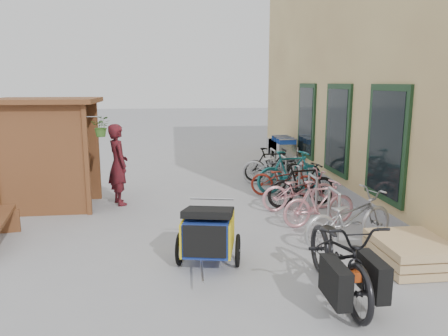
{
  "coord_description": "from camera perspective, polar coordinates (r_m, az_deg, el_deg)",
  "views": [
    {
      "loc": [
        -0.54,
        -7.24,
        2.73
      ],
      "look_at": [
        0.5,
        1.5,
        1.0
      ],
      "focal_mm": 35.0,
      "sensor_mm": 36.0,
      "label": 1
    }
  ],
  "objects": [
    {
      "name": "pallet_stack",
      "position": [
        7.27,
        23.23,
        -10.08
      ],
      "size": [
        1.0,
        1.2,
        0.4
      ],
      "color": "tan",
      "rests_on": "ground"
    },
    {
      "name": "bike_5",
      "position": [
        11.03,
        8.62,
        -0.48
      ],
      "size": [
        1.85,
        0.87,
        1.07
      ],
      "primitive_type": "imported",
      "rotation": [
        0.0,
        0.0,
        1.78
      ],
      "color": "#1D6F75",
      "rests_on": "ground"
    },
    {
      "name": "kiosk",
      "position": [
        10.15,
        -22.42,
        3.62
      ],
      "size": [
        2.49,
        1.65,
        2.4
      ],
      "color": "brown",
      "rests_on": "ground"
    },
    {
      "name": "building",
      "position": [
        13.7,
        24.82,
        13.32
      ],
      "size": [
        6.07,
        13.0,
        7.0
      ],
      "color": "#D4BC7A",
      "rests_on": "ground"
    },
    {
      "name": "ground",
      "position": [
        7.75,
        -2.4,
        -9.5
      ],
      "size": [
        80.0,
        80.0,
        0.0
      ],
      "primitive_type": "plane",
      "color": "gray"
    },
    {
      "name": "bike_7",
      "position": [
        12.23,
        6.28,
        0.46
      ],
      "size": [
        1.6,
        0.46,
        0.96
      ],
      "primitive_type": "imported",
      "rotation": [
        0.0,
        0.0,
        1.58
      ],
      "color": "black",
      "rests_on": "ground"
    },
    {
      "name": "child_trailer",
      "position": [
        6.64,
        -2.05,
        -8.25
      ],
      "size": [
        1.03,
        1.65,
        0.95
      ],
      "rotation": [
        0.0,
        0.0,
        -0.2
      ],
      "color": "#1B3A98",
      "rests_on": "ground"
    },
    {
      "name": "shopping_carts",
      "position": [
        14.57,
        7.36,
        2.6
      ],
      "size": [
        0.57,
        1.91,
        1.02
      ],
      "color": "silver",
      "rests_on": "ground"
    },
    {
      "name": "bike_0",
      "position": [
        7.74,
        16.01,
        -6.24
      ],
      "size": [
        1.92,
        1.17,
        0.95
      ],
      "primitive_type": "imported",
      "rotation": [
        0.0,
        0.0,
        1.89
      ],
      "color": "#A3A3A8",
      "rests_on": "ground"
    },
    {
      "name": "bike_1",
      "position": [
        8.59,
        12.35,
        -4.5
      ],
      "size": [
        1.57,
        0.7,
        0.91
      ],
      "primitive_type": "imported",
      "rotation": [
        0.0,
        0.0,
        1.76
      ],
      "color": "pink",
      "rests_on": "ground"
    },
    {
      "name": "person_kiosk",
      "position": [
        10.09,
        -13.65,
        0.44
      ],
      "size": [
        0.67,
        0.79,
        1.83
      ],
      "primitive_type": "imported",
      "rotation": [
        0.0,
        0.0,
        1.98
      ],
      "color": "maroon",
      "rests_on": "ground"
    },
    {
      "name": "bike_2",
      "position": [
        9.58,
        9.8,
        -2.86
      ],
      "size": [
        1.73,
        0.77,
        0.88
      ],
      "primitive_type": "imported",
      "rotation": [
        0.0,
        0.0,
        1.68
      ],
      "color": "pink",
      "rests_on": "ground"
    },
    {
      "name": "bike_rack",
      "position": [
        10.29,
        9.41,
        -1.46
      ],
      "size": [
        0.05,
        5.35,
        0.86
      ],
      "color": "#A5A8AD",
      "rests_on": "ground"
    },
    {
      "name": "cargo_bike",
      "position": [
        5.9,
        14.88,
        -11.02
      ],
      "size": [
        0.74,
        2.1,
        1.1
      ],
      "rotation": [
        0.0,
        0.0,
        -0.0
      ],
      "color": "black",
      "rests_on": "ground"
    },
    {
      "name": "bike_4",
      "position": [
        10.67,
        7.88,
        -1.45
      ],
      "size": [
        1.72,
        1.03,
        0.85
      ],
      "primitive_type": "imported",
      "rotation": [
        0.0,
        0.0,
        1.27
      ],
      "color": "maroon",
      "rests_on": "ground"
    },
    {
      "name": "bike_3",
      "position": [
        9.84,
        10.15,
        -2.15
      ],
      "size": [
        1.73,
        0.8,
        1.0
      ],
      "primitive_type": "imported",
      "rotation": [
        0.0,
        0.0,
        1.77
      ],
      "color": "black",
      "rests_on": "ground"
    },
    {
      "name": "bike_6",
      "position": [
        11.8,
        7.03,
        0.17
      ],
      "size": [
        2.03,
        1.21,
        1.01
      ],
      "primitive_type": "imported",
      "rotation": [
        0.0,
        0.0,
        1.27
      ],
      "color": "#A3A3A8",
      "rests_on": "ground"
    }
  ]
}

